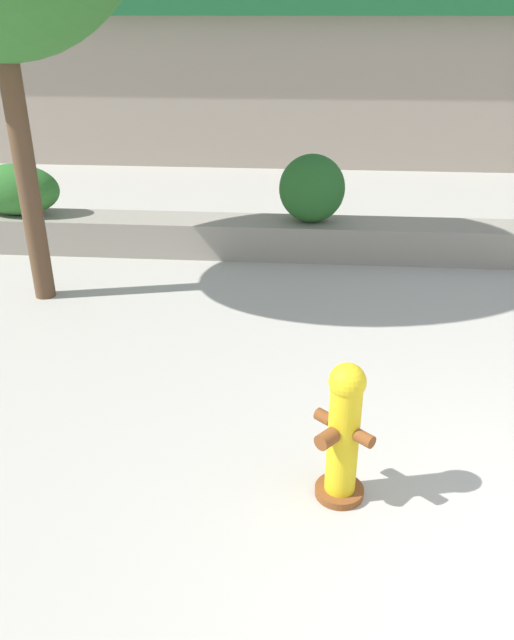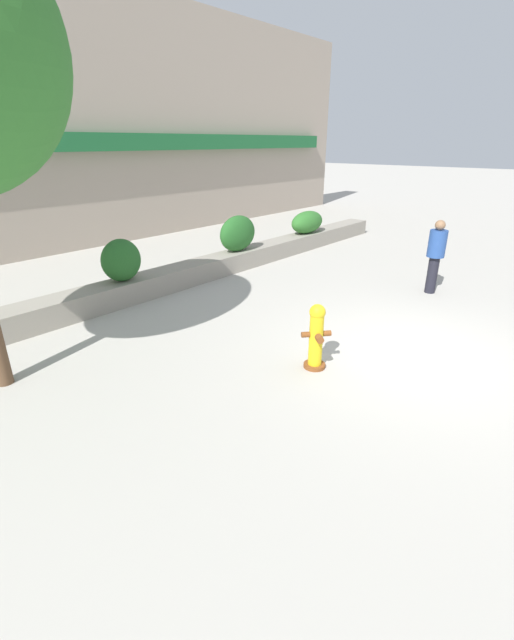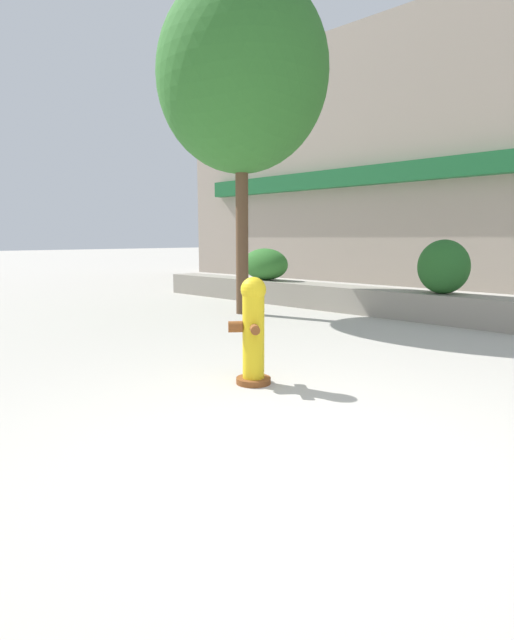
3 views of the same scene
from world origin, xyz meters
name	(u,v)px [view 1 (image 1 of 3)]	position (x,y,z in m)	size (l,w,h in m)	color
planter_wall_low	(434,242)	(0.00, 6.00, 0.25)	(18.00, 0.70, 0.50)	gray
hedge_bush_0	(16,190)	(-5.94, 6.00, 0.86)	(1.27, 0.67, 0.72)	#2D6B28
hedge_bush_1	(312,189)	(-1.73, 6.00, 0.97)	(0.90, 0.70, 0.94)	#235B23
fire_hydrant	(343,432)	(-1.48, 1.04, 0.55)	(0.50, 0.50, 1.08)	brown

